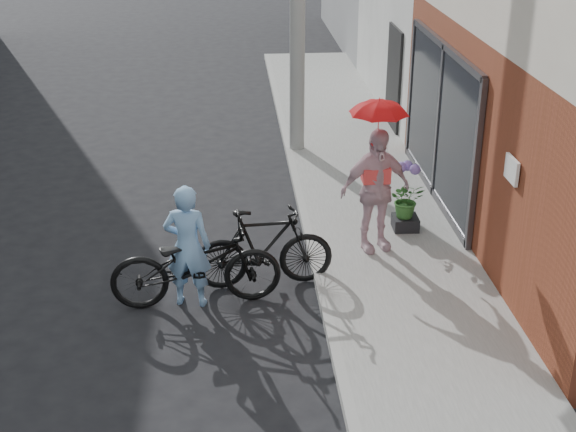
{
  "coord_description": "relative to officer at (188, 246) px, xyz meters",
  "views": [
    {
      "loc": [
        -0.2,
        -8.51,
        5.25
      ],
      "look_at": [
        0.51,
        0.66,
        1.1
      ],
      "focal_mm": 50.0,
      "sensor_mm": 36.0,
      "label": 1
    }
  ],
  "objects": [
    {
      "name": "sidewalk",
      "position": [
        2.85,
        1.52,
        -0.75
      ],
      "size": [
        2.2,
        24.0,
        0.12
      ],
      "primitive_type": "cube",
      "color": "gray",
      "rests_on": "ground"
    },
    {
      "name": "ground",
      "position": [
        0.75,
        -0.48,
        -0.81
      ],
      "size": [
        80.0,
        80.0,
        0.0
      ],
      "primitive_type": "plane",
      "color": "black",
      "rests_on": "ground"
    },
    {
      "name": "officer",
      "position": [
        0.0,
        0.0,
        0.0
      ],
      "size": [
        0.65,
        0.49,
        1.63
      ],
      "primitive_type": "imported",
      "rotation": [
        0.0,
        0.0,
        2.96
      ],
      "color": "#7BABDB",
      "rests_on": "ground"
    },
    {
      "name": "bike_left",
      "position": [
        0.09,
        -0.01,
        -0.25
      ],
      "size": [
        2.2,
        0.91,
        1.13
      ],
      "primitive_type": "imported",
      "rotation": [
        0.0,
        0.0,
        1.65
      ],
      "color": "black",
      "rests_on": "ground"
    },
    {
      "name": "curb",
      "position": [
        1.69,
        1.52,
        -0.75
      ],
      "size": [
        0.12,
        24.0,
        0.12
      ],
      "primitive_type": "cube",
      "color": "#9E9E99",
      "rests_on": "ground"
    },
    {
      "name": "bike_right",
      "position": [
        0.96,
        0.4,
        -0.26
      ],
      "size": [
        1.88,
        0.67,
        1.11
      ],
      "primitive_type": "imported",
      "rotation": [
        0.0,
        0.0,
        1.65
      ],
      "color": "black",
      "rests_on": "ground"
    },
    {
      "name": "potted_plant",
      "position": [
        3.15,
        1.75,
        -0.22
      ],
      "size": [
        0.5,
        0.43,
        0.56
      ],
      "primitive_type": "imported",
      "color": "#326A2A",
      "rests_on": "planter"
    },
    {
      "name": "kimono_woman",
      "position": [
        2.56,
        1.15,
        0.2
      ],
      "size": [
        1.12,
        0.71,
        1.78
      ],
      "primitive_type": "imported",
      "rotation": [
        0.0,
        0.0,
        0.29
      ],
      "color": "beige",
      "rests_on": "sidewalk"
    },
    {
      "name": "parasol",
      "position": [
        2.56,
        1.15,
        1.43
      ],
      "size": [
        0.77,
        0.77,
        0.68
      ],
      "primitive_type": "imported",
      "color": "red",
      "rests_on": "kimono_woman"
    },
    {
      "name": "planter",
      "position": [
        3.15,
        1.75,
        -0.6
      ],
      "size": [
        0.38,
        0.38,
        0.2
      ],
      "primitive_type": "cube",
      "rotation": [
        0.0,
        0.0,
        -0.02
      ],
      "color": "black",
      "rests_on": "sidewalk"
    }
  ]
}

